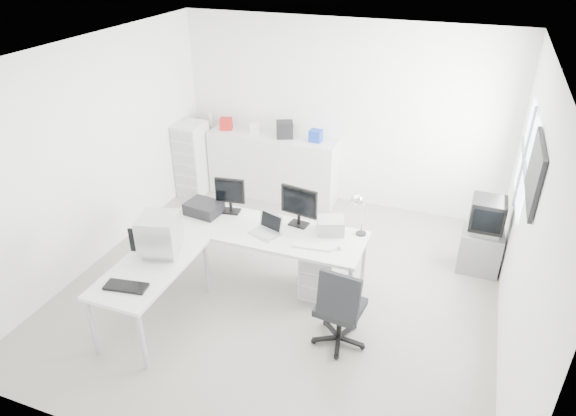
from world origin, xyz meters
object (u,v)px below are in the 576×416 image
at_px(lcd_monitor_large, 299,207).
at_px(crt_tv, 487,217).
at_px(main_desk, 265,256).
at_px(office_chair, 341,304).
at_px(inkjet_printer, 204,208).
at_px(drawer_pedestal, 321,270).
at_px(crt_monitor, 160,237).
at_px(laptop, 264,227).
at_px(filing_cabinet, 192,159).
at_px(side_desk, 154,294).
at_px(sideboard, 273,166).
at_px(lcd_monitor_small, 230,195).
at_px(laser_printer, 330,226).
at_px(tv_cabinet, 480,251).

distance_m(lcd_monitor_large, crt_tv, 2.32).
bearing_deg(main_desk, office_chair, -31.54).
height_order(main_desk, inkjet_printer, inkjet_printer).
distance_m(drawer_pedestal, crt_monitor, 1.91).
xyz_separation_m(laptop, filing_cabinet, (-2.09, 1.96, -0.26)).
relative_size(inkjet_printer, lcd_monitor_large, 0.87).
relative_size(side_desk, crt_tv, 2.80).
xyz_separation_m(side_desk, crt_monitor, (0.00, 0.25, 0.58)).
height_order(drawer_pedestal, crt_monitor, crt_monitor).
bearing_deg(filing_cabinet, side_desk, -68.11).
xyz_separation_m(main_desk, sideboard, (-0.77, 2.21, 0.14)).
bearing_deg(main_desk, laptop, -63.43).
xyz_separation_m(main_desk, lcd_monitor_small, (-0.55, 0.25, 0.61)).
bearing_deg(crt_tv, crt_monitor, -148.27).
relative_size(inkjet_printer, sideboard, 0.20).
bearing_deg(drawer_pedestal, laptop, -167.01).
bearing_deg(crt_monitor, lcd_monitor_large, 27.98).
xyz_separation_m(inkjet_printer, lcd_monitor_large, (1.20, 0.15, 0.17)).
bearing_deg(lcd_monitor_small, filing_cabinet, 124.95).
relative_size(laptop, laser_printer, 1.00).
relative_size(lcd_monitor_small, laser_printer, 1.51).
height_order(lcd_monitor_large, crt_tv, lcd_monitor_large).
bearing_deg(main_desk, side_desk, -127.69).
bearing_deg(crt_tv, drawer_pedestal, -146.92).
bearing_deg(tv_cabinet, filing_cabinet, 171.67).
xyz_separation_m(laser_printer, tv_cabinet, (1.71, 0.98, -0.56)).
bearing_deg(drawer_pedestal, crt_monitor, -149.86).
distance_m(main_desk, office_chair, 1.35).
bearing_deg(lcd_monitor_large, inkjet_printer, -163.68).
distance_m(crt_tv, filing_cabinet, 4.55).
xyz_separation_m(laser_printer, crt_monitor, (-1.60, -1.07, 0.12)).
bearing_deg(lcd_monitor_large, laser_printer, 4.90).
xyz_separation_m(lcd_monitor_large, crt_monitor, (-1.20, -1.10, -0.03)).
bearing_deg(side_desk, lcd_monitor_large, 48.37).
relative_size(drawer_pedestal, crt_monitor, 1.45).
bearing_deg(filing_cabinet, laser_printer, -30.41).
relative_size(tv_cabinet, filing_cabinet, 0.46).
bearing_deg(laser_printer, inkjet_printer, 164.59).
bearing_deg(filing_cabinet, laptop, -43.14).
height_order(main_desk, crt_tv, crt_tv).
bearing_deg(lcd_monitor_small, crt_tv, 9.61).
distance_m(drawer_pedestal, laser_printer, 0.57).
relative_size(inkjet_printer, tv_cabinet, 0.76).
xyz_separation_m(side_desk, inkjet_printer, (0.00, 1.20, 0.45)).
distance_m(lcd_monitor_large, office_chair, 1.33).
distance_m(side_desk, crt_tv, 4.05).
xyz_separation_m(lcd_monitor_large, tv_cabinet, (2.11, 0.95, -0.72)).
bearing_deg(tv_cabinet, inkjet_printer, -161.67).
relative_size(lcd_monitor_large, crt_tv, 0.97).
height_order(lcd_monitor_small, sideboard, lcd_monitor_small).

